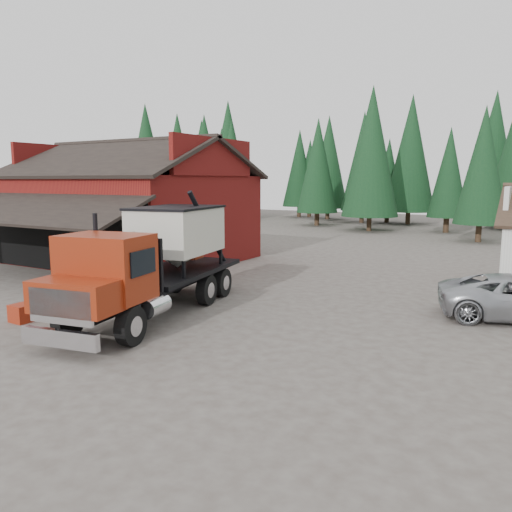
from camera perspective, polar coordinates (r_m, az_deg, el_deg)
The scene contains 8 objects.
ground at distance 16.71m, azimuth -10.27°, elevation -8.03°, with size 120.00×120.00×0.00m, color #4C433C.
red_barn at distance 30.83m, azimuth -14.06°, elevation 4.54°, with size 12.80×13.63×7.18m.
conifer_backdrop at distance 55.33m, azimuth 19.24°, elevation 3.23°, with size 76.00×16.00×16.00m, color #10321A, non-canonical shape.
near_pine_a at distance 51.64m, azimuth -8.89°, elevation 10.35°, with size 4.40×4.40×11.40m.
near_pine_b at distance 42.37m, azimuth 24.52°, elevation 9.41°, with size 3.96×3.96×10.40m.
near_pine_d at distance 48.41m, azimuth 13.06°, elevation 11.55°, with size 5.28×5.28×13.40m.
feed_truck at distance 17.94m, azimuth -11.52°, elevation -0.22°, with size 4.28×10.00×4.38m.
equip_box at distance 18.89m, azimuth -24.59°, elevation -5.80°, with size 0.70×1.10×0.60m, color maroon.
Camera 1 is at (10.48, -12.12, 4.76)m, focal length 35.00 mm.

